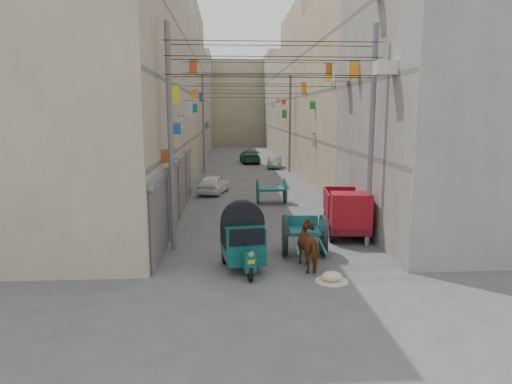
{
  "coord_description": "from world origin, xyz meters",
  "views": [
    {
      "loc": [
        -1.57,
        -10.29,
        4.92
      ],
      "look_at": [
        -0.55,
        6.5,
        2.01
      ],
      "focal_mm": 32.0,
      "sensor_mm": 36.0,
      "label": 1
    }
  ],
  "objects": [
    {
      "name": "feed_sack",
      "position": [
        1.45,
        2.42,
        0.15
      ],
      "size": [
        0.61,
        0.49,
        0.3
      ],
      "primitive_type": "ellipsoid",
      "color": "beige",
      "rests_on": "ground"
    },
    {
      "name": "building_row_left",
      "position": [
        -8.0,
        34.13,
        6.46
      ],
      "size": [
        8.0,
        62.0,
        14.0
      ],
      "color": "tan",
      "rests_on": "ground"
    },
    {
      "name": "ac_units",
      "position": [
        3.65,
        7.67,
        7.43
      ],
      "size": [
        0.7,
        6.55,
        3.35
      ],
      "color": "beige",
      "rests_on": "ground"
    },
    {
      "name": "horse",
      "position": [
        1.06,
        3.64,
        0.74
      ],
      "size": [
        1.09,
        1.86,
        1.48
      ],
      "primitive_type": "imported",
      "rotation": [
        0.0,
        0.0,
        3.31
      ],
      "color": "brown",
      "rests_on": "ground"
    },
    {
      "name": "tonga_cart",
      "position": [
        1.03,
        4.97,
        0.75
      ],
      "size": [
        1.58,
        3.26,
        1.44
      ],
      "rotation": [
        0.0,
        0.0,
        -0.06
      ],
      "color": "black",
      "rests_on": "ground"
    },
    {
      "name": "end_cap_building",
      "position": [
        0.0,
        66.0,
        6.5
      ],
      "size": [
        22.0,
        10.0,
        13.0
      ],
      "primitive_type": "cube",
      "color": "tan",
      "rests_on": "ground"
    },
    {
      "name": "second_cart",
      "position": [
        0.77,
        14.35,
        0.75
      ],
      "size": [
        1.63,
        1.45,
        1.4
      ],
      "rotation": [
        0.0,
        0.0,
        0.03
      ],
      "color": "#135655",
      "rests_on": "ground"
    },
    {
      "name": "auto_rickshaw",
      "position": [
        -1.14,
        3.77,
        0.99
      ],
      "size": [
        1.6,
        2.46,
        1.68
      ],
      "rotation": [
        0.0,
        0.0,
        0.14
      ],
      "color": "black",
      "rests_on": "ground"
    },
    {
      "name": "distant_car_white",
      "position": [
        -2.5,
        17.8,
        0.59
      ],
      "size": [
        2.17,
        3.71,
        1.19
      ],
      "primitive_type": "imported",
      "rotation": [
        0.0,
        0.0,
        2.91
      ],
      "color": "white",
      "rests_on": "ground"
    },
    {
      "name": "mini_truck",
      "position": [
        3.15,
        7.23,
        0.93
      ],
      "size": [
        1.93,
        3.6,
        1.94
      ],
      "rotation": [
        0.0,
        0.0,
        -0.12
      ],
      "color": "black",
      "rests_on": "ground"
    },
    {
      "name": "overhead_cables",
      "position": [
        0.0,
        14.4,
        6.77
      ],
      "size": [
        7.4,
        22.52,
        1.12
      ],
      "color": "black",
      "rests_on": "ground"
    },
    {
      "name": "shutters_left",
      "position": [
        -3.92,
        10.38,
        1.49
      ],
      "size": [
        0.18,
        14.4,
        2.88
      ],
      "color": "#49494E",
      "rests_on": "ground"
    },
    {
      "name": "building_row_right",
      "position": [
        8.0,
        34.13,
        6.46
      ],
      "size": [
        8.0,
        62.0,
        14.0
      ],
      "color": "gray",
      "rests_on": "ground"
    },
    {
      "name": "distant_car_green",
      "position": [
        0.58,
        35.41,
        0.65
      ],
      "size": [
        2.06,
        4.58,
        1.3
      ],
      "primitive_type": "imported",
      "rotation": [
        0.0,
        0.0,
        3.19
      ],
      "color": "#1C523C",
      "rests_on": "ground"
    },
    {
      "name": "ground",
      "position": [
        0.0,
        0.0,
        0.0
      ],
      "size": [
        140.0,
        140.0,
        0.0
      ],
      "primitive_type": "plane",
      "color": "#48484B",
      "rests_on": "ground"
    },
    {
      "name": "signboards",
      "position": [
        -0.01,
        21.66,
        3.43
      ],
      "size": [
        8.22,
        40.52,
        5.67
      ],
      "color": "#CF4A1B",
      "rests_on": "ground"
    },
    {
      "name": "utility_poles",
      "position": [
        0.0,
        17.0,
        4.0
      ],
      "size": [
        7.4,
        22.2,
        8.0
      ],
      "color": "slate",
      "rests_on": "ground"
    },
    {
      "name": "distant_car_grey",
      "position": [
        2.63,
        30.9,
        0.54
      ],
      "size": [
        1.62,
        3.43,
        1.09
      ],
      "primitive_type": "imported",
      "rotation": [
        0.0,
        0.0,
        -0.15
      ],
      "color": "slate",
      "rests_on": "ground"
    }
  ]
}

